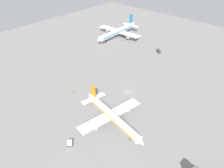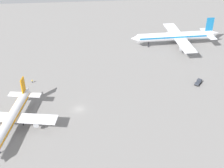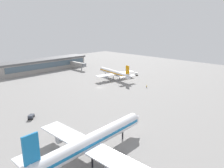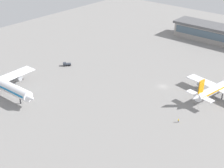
{
  "view_description": "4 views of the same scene",
  "coord_description": "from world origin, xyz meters",
  "views": [
    {
      "loc": [
        -75.64,
        -56.03,
        70.87
      ],
      "look_at": [
        -7.54,
        5.62,
        6.38
      ],
      "focal_mm": 33.22,
      "sensor_mm": 36.0,
      "label": 1
    },
    {
      "loc": [
        3.93,
        -99.26,
        74.36
      ],
      "look_at": [
        14.53,
        11.03,
        4.27
      ],
      "focal_mm": 48.65,
      "sensor_mm": 36.0,
      "label": 2
    },
    {
      "loc": [
        93.28,
        101.91,
        40.5
      ],
      "look_at": [
        -2.32,
        8.92,
        3.73
      ],
      "focal_mm": 34.79,
      "sensor_mm": 36.0,
      "label": 3
    },
    {
      "loc": [
        -71.21,
        122.03,
        73.73
      ],
      "look_at": [
        15.55,
        20.45,
        4.22
      ],
      "focal_mm": 51.55,
      "sensor_mm": 36.0,
      "label": 4
    }
  ],
  "objects": [
    {
      "name": "pushback_tractor",
      "position": [
        54.54,
        13.94,
        0.97
      ],
      "size": [
        4.27,
        4.6,
        1.9
      ],
      "rotation": [
        0.0,
        0.0,
        0.88
      ],
      "color": "black",
      "rests_on": "ground"
    },
    {
      "name": "ground",
      "position": [
        0.0,
        0.0,
        0.0
      ],
      "size": [
        288.0,
        288.0,
        0.0
      ],
      "primitive_type": "plane",
      "color": "gray"
    },
    {
      "name": "airplane_taxiing",
      "position": [
        -24.37,
        -9.66,
        4.59
      ],
      "size": [
        33.52,
        41.33,
        12.63
      ],
      "rotation": [
        0.0,
        0.0,
        4.53
      ],
      "color": "white",
      "rests_on": "ground"
    },
    {
      "name": "ground_crew_worker",
      "position": [
        -21.36,
        22.4,
        0.85
      ],
      "size": [
        0.53,
        0.53,
        1.67
      ],
      "rotation": [
        0.0,
        0.0,
        3.81
      ],
      "color": "#1E2338",
      "rests_on": "ground"
    }
  ]
}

